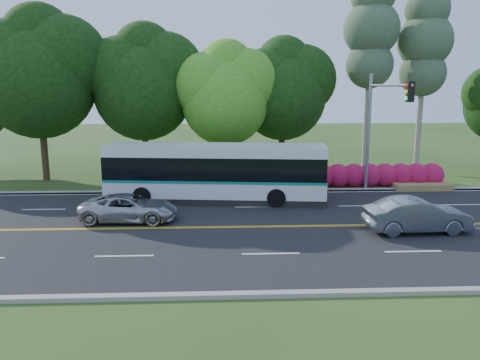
{
  "coord_description": "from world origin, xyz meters",
  "views": [
    {
      "loc": [
        -2.41,
        -20.26,
        6.25
      ],
      "look_at": [
        -1.42,
        2.0,
        1.78
      ],
      "focal_mm": 35.0,
      "sensor_mm": 36.0,
      "label": 1
    }
  ],
  "objects_px": {
    "traffic_signal": "(380,115)",
    "sedan": "(417,215)",
    "transit_bus": "(215,173)",
    "suv": "(129,208)"
  },
  "relations": [
    {
      "from": "transit_bus",
      "to": "sedan",
      "type": "relative_size",
      "value": 2.69
    },
    {
      "from": "suv",
      "to": "sedan",
      "type": "bearing_deg",
      "value": -96.7
    },
    {
      "from": "traffic_signal",
      "to": "sedan",
      "type": "xyz_separation_m",
      "value": [
        -0.36,
        -6.48,
        -3.91
      ]
    },
    {
      "from": "traffic_signal",
      "to": "sedan",
      "type": "height_order",
      "value": "traffic_signal"
    },
    {
      "from": "traffic_signal",
      "to": "suv",
      "type": "distance_m",
      "value": 14.39
    },
    {
      "from": "suv",
      "to": "transit_bus",
      "type": "bearing_deg",
      "value": -43.46
    },
    {
      "from": "sedan",
      "to": "suv",
      "type": "xyz_separation_m",
      "value": [
        -12.81,
        2.29,
        -0.12
      ]
    },
    {
      "from": "transit_bus",
      "to": "sedan",
      "type": "bearing_deg",
      "value": -28.33
    },
    {
      "from": "traffic_signal",
      "to": "suv",
      "type": "relative_size",
      "value": 1.56
    },
    {
      "from": "transit_bus",
      "to": "suv",
      "type": "bearing_deg",
      "value": -130.68
    }
  ]
}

